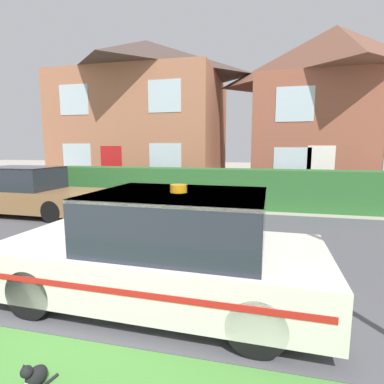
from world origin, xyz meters
The scene contains 7 objects.
road_strip centered at (0.00, 4.16, 0.01)m, with size 28.00×6.62×0.01m, color #4C4C51.
garden_hedge centered at (0.71, 8.40, 0.66)m, with size 12.53×0.87×1.31m, color #2D662D.
police_car centered at (0.80, 1.88, 0.70)m, with size 4.27×1.93×1.55m.
cat centered at (0.17, 0.20, 0.10)m, with size 0.20×0.27×0.25m.
neighbour_car_near centered at (-4.90, 5.86, 0.69)m, with size 4.36×1.71×1.44m.
house_left centered at (-4.08, 13.72, 3.83)m, with size 7.98×7.13×7.51m.
house_right centered at (5.06, 13.78, 3.83)m, with size 7.41×6.73×7.49m.
Camera 1 is at (2.00, -1.71, 2.03)m, focal length 28.00 mm.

